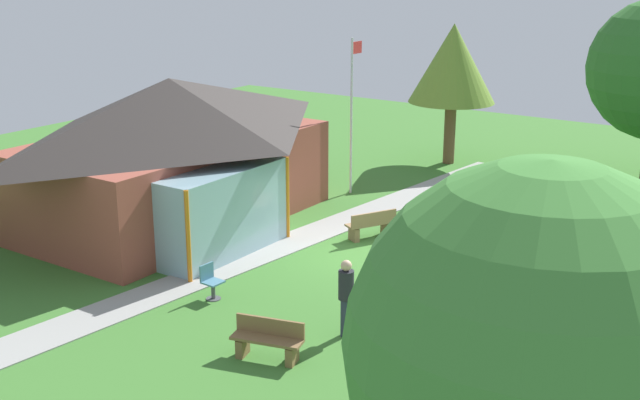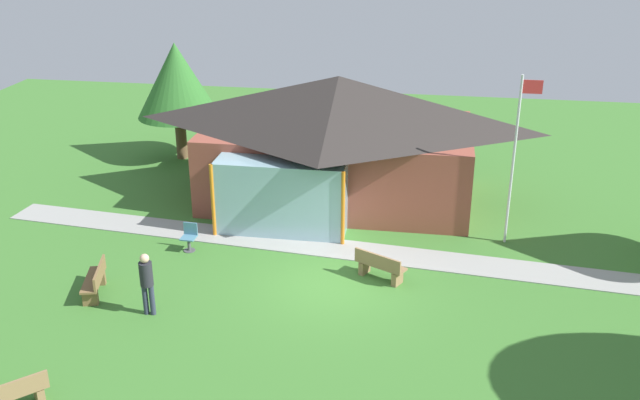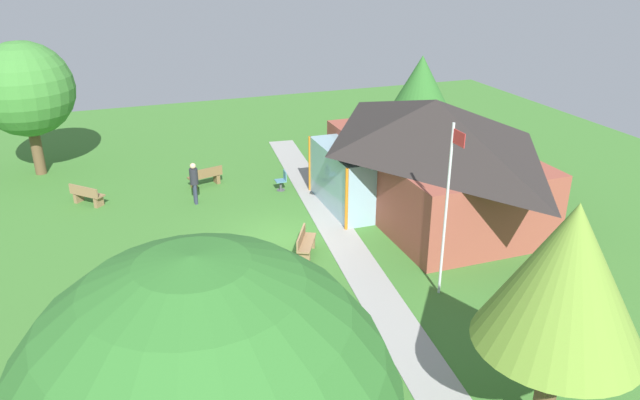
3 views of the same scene
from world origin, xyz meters
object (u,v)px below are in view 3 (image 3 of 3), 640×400
(flagpole, at_px, (447,204))
(bench_mid_left, at_px, (205,177))
(bench_front_left, at_px, (87,195))
(tree_lawn_corner, at_px, (25,90))
(tree_behind_pavilion_left, at_px, (421,86))
(patio_chair_west, at_px, (282,181))
(visitor_strolling_lawn, at_px, (194,180))
(pavilion, at_px, (428,154))
(tree_east_hedge, at_px, (567,277))
(bench_rear_near_path, at_px, (305,244))

(flagpole, height_order, bench_mid_left, flagpole)
(bench_front_left, distance_m, tree_lawn_corner, 6.14)
(tree_lawn_corner, bearing_deg, tree_behind_pavilion_left, 81.75)
(patio_chair_west, xyz_separation_m, tree_lawn_corner, (-5.76, -9.95, 3.52))
(flagpole, bearing_deg, patio_chair_west, -167.54)
(bench_front_left, bearing_deg, visitor_strolling_lawn, 27.53)
(pavilion, xyz_separation_m, tree_east_hedge, (11.61, -3.60, 1.60))
(tree_east_hedge, distance_m, tree_behind_pavilion_left, 19.86)
(flagpole, height_order, patio_chair_west, flagpole)
(bench_rear_near_path, distance_m, tree_lawn_corner, 15.18)
(visitor_strolling_lawn, bearing_deg, tree_behind_pavilion_left, 103.62)
(bench_front_left, distance_m, patio_chair_west, 8.00)
(visitor_strolling_lawn, xyz_separation_m, tree_lawn_corner, (-5.94, -6.20, 2.91))
(visitor_strolling_lawn, height_order, tree_east_hedge, tree_east_hedge)
(tree_east_hedge, relative_size, tree_behind_pavilion_left, 1.14)
(bench_rear_near_path, relative_size, bench_front_left, 1.11)
(patio_chair_west, distance_m, tree_east_hedge, 15.89)
(bench_rear_near_path, bearing_deg, pavilion, 137.75)
(bench_rear_near_path, distance_m, bench_mid_left, 7.85)
(patio_chair_west, distance_m, tree_behind_pavilion_left, 9.25)
(tree_east_hedge, distance_m, tree_lawn_corner, 23.96)
(bench_front_left, xyz_separation_m, tree_lawn_corner, (-4.59, -2.03, 3.53))
(bench_mid_left, relative_size, tree_lawn_corner, 0.26)
(bench_mid_left, distance_m, tree_lawn_corner, 8.80)
(bench_rear_near_path, height_order, bench_mid_left, same)
(patio_chair_west, bearing_deg, bench_front_left, 84.53)
(flagpole, relative_size, bench_mid_left, 3.42)
(bench_mid_left, bearing_deg, patio_chair_west, -43.58)
(pavilion, bearing_deg, tree_lawn_corner, -123.04)
(flagpole, xyz_separation_m, bench_front_left, (-10.83, -10.05, -2.56))
(flagpole, bearing_deg, tree_east_hedge, -9.10)
(bench_rear_near_path, height_order, bench_front_left, same)
(bench_mid_left, bearing_deg, pavilion, -50.05)
(bench_mid_left, height_order, visitor_strolling_lawn, visitor_strolling_lawn)
(patio_chair_west, bearing_deg, tree_behind_pavilion_left, -66.27)
(tree_lawn_corner, bearing_deg, patio_chair_west, 59.92)
(pavilion, height_order, bench_front_left, pavilion)
(bench_rear_near_path, height_order, patio_chair_west, patio_chair_west)
(tree_lawn_corner, bearing_deg, bench_mid_left, 59.25)
(bench_rear_near_path, xyz_separation_m, bench_mid_left, (-7.56, -2.09, 0.00))
(visitor_strolling_lawn, bearing_deg, bench_front_left, -109.76)
(tree_east_hedge, bearing_deg, bench_mid_left, -166.12)
(bench_mid_left, xyz_separation_m, visitor_strolling_lawn, (1.82, -0.73, 0.62))
(tree_lawn_corner, bearing_deg, bench_front_left, 23.86)
(pavilion, distance_m, tree_east_hedge, 12.26)
(bench_rear_near_path, distance_m, tree_behind_pavilion_left, 13.19)
(flagpole, bearing_deg, tree_lawn_corner, -141.92)
(visitor_strolling_lawn, height_order, tree_behind_pavilion_left, tree_behind_pavilion_left)
(patio_chair_west, bearing_deg, tree_east_hedge, -172.61)
(bench_front_left, height_order, tree_east_hedge, tree_east_hedge)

